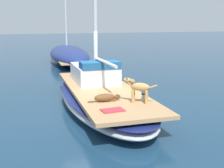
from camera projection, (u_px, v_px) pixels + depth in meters
ground_plane at (103, 108)px, 9.91m from camera, size 120.00×120.00×0.00m
sailboat_main at (103, 98)px, 9.84m from camera, size 2.74×7.31×0.66m
cabin_house at (95, 73)px, 10.75m from camera, size 1.47×2.26×0.84m
dog_tan at (138, 88)px, 7.98m from camera, size 0.82×0.59×0.70m
dog_brown at (106, 98)px, 8.19m from camera, size 0.95×0.27×0.22m
deck_winch at (144, 97)px, 8.25m from camera, size 0.16×0.16×0.21m
deck_towel at (113, 110)px, 7.33m from camera, size 0.58×0.40×0.03m
moored_boat_far_astern at (69, 55)px, 19.95m from camera, size 2.63×7.98×7.09m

